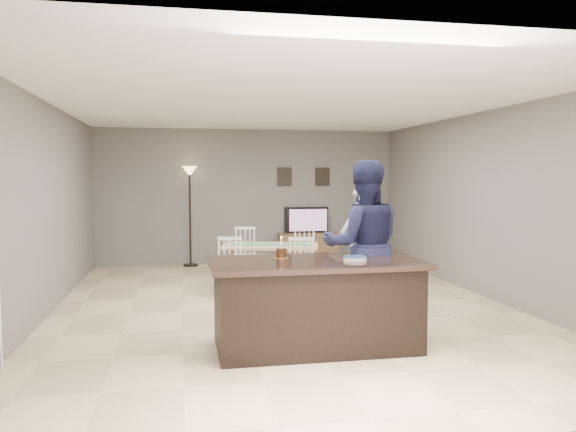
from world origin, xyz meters
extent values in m
plane|color=tan|center=(0.00, 0.00, 0.00)|extent=(8.00, 8.00, 0.00)
plane|color=slate|center=(0.00, 4.00, 1.35)|extent=(6.00, 0.00, 6.00)
plane|color=slate|center=(0.00, -4.00, 1.35)|extent=(6.00, 0.00, 6.00)
plane|color=slate|center=(-3.00, 0.00, 1.35)|extent=(0.00, 8.00, 8.00)
plane|color=slate|center=(3.00, 0.00, 1.35)|extent=(0.00, 8.00, 8.00)
plane|color=white|center=(0.00, 0.00, 2.70)|extent=(8.00, 8.00, 0.00)
cube|color=black|center=(0.00, -1.80, 0.42)|extent=(2.00, 1.00, 0.85)
cube|color=black|center=(0.00, -1.80, 0.88)|extent=(2.15, 1.10, 0.05)
cube|color=brown|center=(1.20, 3.77, 0.30)|extent=(1.20, 0.40, 0.60)
imported|color=black|center=(1.20, 3.84, 0.86)|extent=(0.91, 0.12, 0.53)
plane|color=#FF581C|center=(1.20, 3.76, 0.87)|extent=(0.78, 0.00, 0.78)
cube|color=black|center=(0.75, 3.98, 1.75)|extent=(0.30, 0.02, 0.38)
cube|color=black|center=(1.55, 3.98, 1.75)|extent=(0.30, 0.02, 0.38)
imported|color=#B7B8BC|center=(0.73, -1.13, 0.84)|extent=(0.70, 0.56, 1.69)
imported|color=#181A36|center=(0.69, -1.25, 0.97)|extent=(1.03, 0.85, 1.94)
cylinder|color=gold|center=(-0.31, -1.58, 0.90)|extent=(0.15, 0.15, 0.00)
cylinder|color=#3D1A10|center=(-0.31, -1.58, 0.95)|extent=(0.11, 0.11, 0.10)
cylinder|color=white|center=(-0.31, -1.58, 1.06)|extent=(0.02, 0.02, 0.11)
sphere|color=#FFBF4C|center=(-0.31, -1.58, 1.12)|extent=(0.02, 0.02, 0.02)
cylinder|color=white|center=(0.40, -1.87, 0.91)|extent=(0.23, 0.23, 0.01)
cylinder|color=white|center=(0.40, -1.87, 0.92)|extent=(0.23, 0.23, 0.01)
cylinder|color=white|center=(0.40, -1.87, 0.93)|extent=(0.23, 0.23, 0.01)
cylinder|color=#2B4D83|center=(0.40, -1.87, 0.94)|extent=(0.24, 0.24, 0.00)
cube|color=#9E7555|center=(0.03, 1.28, 0.67)|extent=(1.63, 1.17, 0.04)
cylinder|color=#9E7555|center=(-0.70, 1.11, 0.33)|extent=(0.06, 0.06, 0.65)
cylinder|color=#9E7555|center=(0.75, 1.44, 0.33)|extent=(0.06, 0.06, 0.65)
cube|color=#3D6E57|center=(0.03, 1.28, 0.70)|extent=(1.33, 0.63, 0.01)
cube|color=silver|center=(-0.62, 0.78, 0.41)|extent=(0.47, 0.45, 0.04)
cylinder|color=silver|center=(-0.81, 0.67, 0.20)|extent=(0.03, 0.03, 0.40)
cylinder|color=silver|center=(-0.44, 0.88, 0.20)|extent=(0.03, 0.03, 0.40)
cube|color=silver|center=(-0.66, 0.61, 0.87)|extent=(0.35, 0.11, 0.05)
cube|color=silver|center=(0.36, 0.53, 0.41)|extent=(0.47, 0.45, 0.04)
cylinder|color=silver|center=(0.17, 0.42, 0.20)|extent=(0.03, 0.03, 0.40)
cylinder|color=silver|center=(0.55, 0.63, 0.20)|extent=(0.03, 0.03, 0.40)
cube|color=silver|center=(0.32, 0.37, 0.87)|extent=(0.35, 0.11, 0.05)
cube|color=silver|center=(-0.31, 2.03, 0.41)|extent=(0.47, 0.45, 0.04)
cylinder|color=silver|center=(-0.12, 2.13, 0.20)|extent=(0.03, 0.03, 0.40)
cylinder|color=silver|center=(-0.49, 1.92, 0.20)|extent=(0.03, 0.03, 0.40)
cube|color=silver|center=(-0.27, 2.19, 0.87)|extent=(0.35, 0.11, 0.05)
cube|color=silver|center=(0.67, 1.78, 0.41)|extent=(0.47, 0.45, 0.04)
cylinder|color=silver|center=(0.86, 1.88, 0.20)|extent=(0.03, 0.03, 0.40)
cylinder|color=silver|center=(0.49, 1.67, 0.20)|extent=(0.03, 0.03, 0.40)
cube|color=silver|center=(0.72, 1.94, 0.87)|extent=(0.35, 0.11, 0.05)
cylinder|color=black|center=(-1.16, 3.79, 0.02)|extent=(0.29, 0.29, 0.03)
cylinder|color=black|center=(-1.16, 3.79, 0.92)|extent=(0.04, 0.04, 1.80)
cone|color=#F3CE85|center=(-1.16, 3.79, 1.86)|extent=(0.29, 0.29, 0.19)
camera|label=1|loc=(-1.34, -7.30, 1.75)|focal=35.00mm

